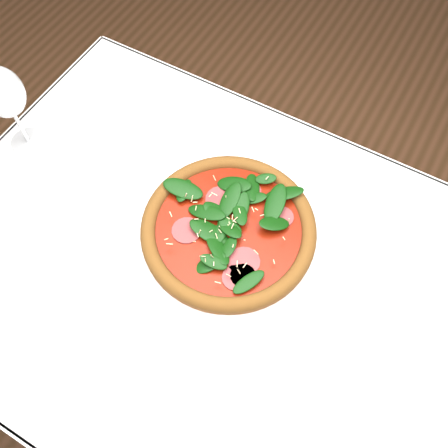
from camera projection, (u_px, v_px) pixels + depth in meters
The scene contains 5 objects.
ground at pixel (231, 373), 1.56m from camera, with size 6.00×6.00×0.00m, color brown.
dining_table at pixel (235, 301), 1.00m from camera, with size 1.21×0.81×0.75m.
plate at pixel (228, 233), 0.95m from camera, with size 0.38×0.38×0.02m.
pizza at pixel (228, 228), 0.93m from camera, with size 0.37×0.37×0.04m.
wine_glass at pixel (3, 94), 0.94m from camera, with size 0.08×0.08×0.20m.
Camera 1 is at (0.15, -0.31, 1.60)m, focal length 40.00 mm.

